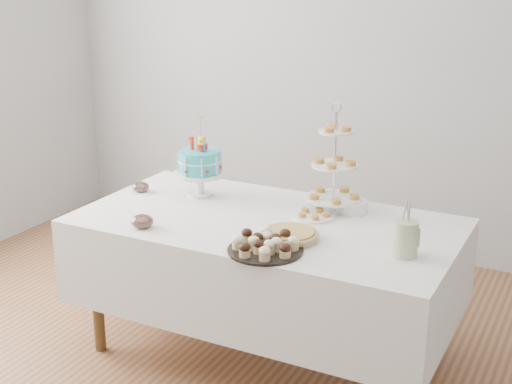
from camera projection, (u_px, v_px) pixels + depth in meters
The scene contains 12 objects.
floor at pixel (239, 381), 3.59m from camera, with size 5.00×5.00×0.00m, color brown.
walls at pixel (237, 118), 3.17m from camera, with size 5.04×4.04×2.70m.
table at pixel (266, 261), 3.67m from camera, with size 1.92×1.02×0.77m.
birthday_cake at pixel (200, 175), 3.94m from camera, with size 0.29×0.29×0.44m.
cupcake_tray at pixel (265, 244), 3.20m from camera, with size 0.35×0.35×0.08m.
pie at pixel (290, 235), 3.34m from camera, with size 0.28×0.28×0.04m.
tiered_stand at pixel (335, 166), 3.68m from camera, with size 0.29×0.29×0.57m.
plate_stack at pixel (352, 206), 3.71m from camera, with size 0.16×0.16×0.06m.
pastry_plate at pixel (314, 215), 3.63m from camera, with size 0.22×0.22×0.03m.
jam_bowl_a at pixel (142, 221), 3.49m from camera, with size 0.11×0.11×0.07m.
jam_bowl_b at pixel (141, 187), 4.04m from camera, with size 0.10×0.10×0.06m.
utensil_pitcher at pixel (405, 237), 3.14m from camera, with size 0.12×0.11×0.25m.
Camera 1 is at (1.50, -2.74, 2.02)m, focal length 50.00 mm.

